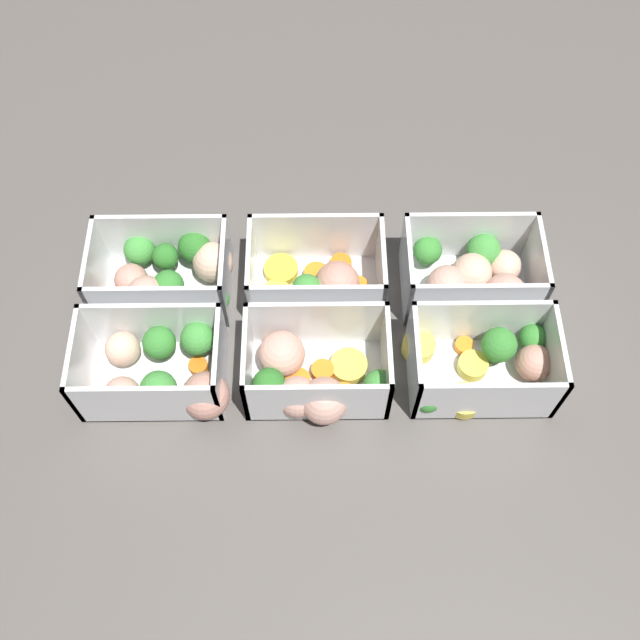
{
  "coord_description": "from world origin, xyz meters",
  "views": [
    {
      "loc": [
        -0.0,
        -0.39,
        0.73
      ],
      "look_at": [
        0.0,
        0.0,
        0.03
      ],
      "focal_mm": 42.0,
      "sensor_mm": 36.0,
      "label": 1
    }
  ],
  "objects_px": {
    "container_far_left": "(171,274)",
    "container_far_center": "(322,280)",
    "container_near_center": "(315,376)",
    "container_far_right": "(475,278)",
    "container_near_left": "(165,371)",
    "container_near_right": "(490,363)"
  },
  "relations": [
    {
      "from": "container_far_right",
      "to": "container_far_center",
      "type": "bearing_deg",
      "value": -179.5
    },
    {
      "from": "container_near_left",
      "to": "container_far_left",
      "type": "height_order",
      "value": "same"
    },
    {
      "from": "container_near_right",
      "to": "container_near_left",
      "type": "bearing_deg",
      "value": -178.75
    },
    {
      "from": "container_near_left",
      "to": "container_near_right",
      "type": "xyz_separation_m",
      "value": [
        0.34,
        0.01,
        -0.0
      ]
    },
    {
      "from": "container_near_left",
      "to": "container_far_center",
      "type": "height_order",
      "value": "same"
    },
    {
      "from": "container_far_left",
      "to": "container_far_right",
      "type": "distance_m",
      "value": 0.34
    },
    {
      "from": "container_near_center",
      "to": "container_far_left",
      "type": "bearing_deg",
      "value": 141.62
    },
    {
      "from": "container_far_right",
      "to": "container_near_center",
      "type": "bearing_deg",
      "value": -146.57
    },
    {
      "from": "container_far_left",
      "to": "container_far_center",
      "type": "relative_size",
      "value": 1.04
    },
    {
      "from": "container_far_center",
      "to": "container_far_right",
      "type": "bearing_deg",
      "value": 0.5
    },
    {
      "from": "container_near_right",
      "to": "container_far_center",
      "type": "xyz_separation_m",
      "value": [
        -0.17,
        0.1,
        -0.0
      ]
    },
    {
      "from": "container_far_left",
      "to": "container_far_right",
      "type": "height_order",
      "value": "same"
    },
    {
      "from": "container_near_center",
      "to": "container_far_left",
      "type": "xyz_separation_m",
      "value": [
        -0.16,
        0.13,
        0.0
      ]
    },
    {
      "from": "container_far_center",
      "to": "container_near_center",
      "type": "bearing_deg",
      "value": -94.43
    },
    {
      "from": "container_near_left",
      "to": "container_far_left",
      "type": "distance_m",
      "value": 0.12
    },
    {
      "from": "container_near_left",
      "to": "container_near_center",
      "type": "bearing_deg",
      "value": -2.14
    },
    {
      "from": "container_near_right",
      "to": "container_far_center",
      "type": "relative_size",
      "value": 1.15
    },
    {
      "from": "container_near_right",
      "to": "container_far_left",
      "type": "height_order",
      "value": "same"
    },
    {
      "from": "container_near_center",
      "to": "container_far_center",
      "type": "xyz_separation_m",
      "value": [
        0.01,
        0.12,
        -0.0
      ]
    },
    {
      "from": "container_near_center",
      "to": "container_far_right",
      "type": "xyz_separation_m",
      "value": [
        0.18,
        0.12,
        -0.0
      ]
    },
    {
      "from": "container_near_center",
      "to": "container_near_right",
      "type": "distance_m",
      "value": 0.18
    },
    {
      "from": "container_near_center",
      "to": "container_far_left",
      "type": "relative_size",
      "value": 1.0
    }
  ]
}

